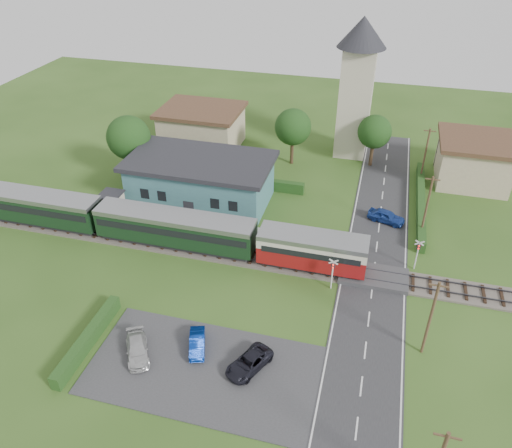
% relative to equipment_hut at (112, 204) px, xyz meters
% --- Properties ---
extents(ground, '(120.00, 120.00, 0.00)m').
position_rel_equipment_hut_xyz_m(ground, '(18.00, -5.20, -1.75)').
color(ground, '#2D4C19').
extents(railway_track, '(76.00, 3.20, 0.49)m').
position_rel_equipment_hut_xyz_m(railway_track, '(18.00, -3.20, -1.64)').
color(railway_track, '#4C443D').
rests_on(railway_track, ground).
extents(road, '(6.00, 70.00, 0.05)m').
position_rel_equipment_hut_xyz_m(road, '(28.00, -5.20, -1.72)').
color(road, '#28282B').
rests_on(road, ground).
extents(car_park, '(17.00, 9.00, 0.08)m').
position_rel_equipment_hut_xyz_m(car_park, '(16.50, -17.20, -1.71)').
color(car_park, '#333335').
rests_on(car_park, ground).
extents(crossing_deck, '(6.20, 3.40, 0.45)m').
position_rel_equipment_hut_xyz_m(crossing_deck, '(28.00, -3.20, -1.52)').
color(crossing_deck, '#333335').
rests_on(crossing_deck, ground).
extents(platform, '(30.00, 3.00, 0.45)m').
position_rel_equipment_hut_xyz_m(platform, '(8.00, 0.00, -1.52)').
color(platform, gray).
rests_on(platform, ground).
extents(equipment_hut, '(2.30, 2.30, 2.55)m').
position_rel_equipment_hut_xyz_m(equipment_hut, '(0.00, 0.00, 0.00)').
color(equipment_hut, beige).
rests_on(equipment_hut, platform).
extents(station_building, '(16.00, 9.00, 5.30)m').
position_rel_equipment_hut_xyz_m(station_building, '(8.00, 5.79, 0.95)').
color(station_building, '#3C6B75').
rests_on(station_building, ground).
extents(train, '(43.20, 2.90, 3.40)m').
position_rel_equipment_hut_xyz_m(train, '(5.42, -3.20, 0.43)').
color(train, '#232328').
rests_on(train, ground).
extents(church_tower, '(6.00, 6.00, 17.60)m').
position_rel_equipment_hut_xyz_m(church_tower, '(23.00, 22.80, 8.48)').
color(church_tower, beige).
rests_on(church_tower, ground).
extents(house_west, '(10.80, 8.80, 5.50)m').
position_rel_equipment_hut_xyz_m(house_west, '(3.00, 19.80, 1.04)').
color(house_west, tan).
rests_on(house_west, ground).
extents(house_east, '(8.80, 8.80, 5.50)m').
position_rel_equipment_hut_xyz_m(house_east, '(38.00, 18.80, 1.05)').
color(house_east, tan).
rests_on(house_east, ground).
extents(hedge_carpark, '(0.80, 9.00, 1.20)m').
position_rel_equipment_hut_xyz_m(hedge_carpark, '(7.00, -17.20, -1.15)').
color(hedge_carpark, '#193814').
rests_on(hedge_carpark, ground).
extents(hedge_roadside, '(0.80, 18.00, 1.20)m').
position_rel_equipment_hut_xyz_m(hedge_roadside, '(32.20, 10.80, -1.15)').
color(hedge_roadside, '#193814').
rests_on(hedge_roadside, ground).
extents(hedge_station, '(22.00, 0.80, 1.30)m').
position_rel_equipment_hut_xyz_m(hedge_station, '(8.00, 10.30, -1.10)').
color(hedge_station, '#193814').
rests_on(hedge_station, ground).
extents(tree_a, '(5.20, 5.20, 8.00)m').
position_rel_equipment_hut_xyz_m(tree_a, '(-2.00, 8.80, 3.63)').
color(tree_a, '#332316').
rests_on(tree_a, ground).
extents(tree_b, '(4.60, 4.60, 7.34)m').
position_rel_equipment_hut_xyz_m(tree_b, '(16.00, 17.80, 3.27)').
color(tree_b, '#332316').
rests_on(tree_b, ground).
extents(tree_c, '(4.20, 4.20, 6.78)m').
position_rel_equipment_hut_xyz_m(tree_c, '(26.00, 19.80, 2.91)').
color(tree_c, '#332316').
rests_on(tree_c, ground).
extents(utility_pole_b, '(1.40, 0.22, 7.00)m').
position_rel_equipment_hut_xyz_m(utility_pole_b, '(32.20, -11.20, 1.88)').
color(utility_pole_b, '#473321').
rests_on(utility_pole_b, ground).
extents(utility_pole_c, '(1.40, 0.22, 7.00)m').
position_rel_equipment_hut_xyz_m(utility_pole_c, '(32.20, 4.80, 1.88)').
color(utility_pole_c, '#473321').
rests_on(utility_pole_c, ground).
extents(utility_pole_d, '(1.40, 0.22, 7.00)m').
position_rel_equipment_hut_xyz_m(utility_pole_d, '(32.20, 16.80, 1.88)').
color(utility_pole_d, '#473321').
rests_on(utility_pole_d, ground).
extents(crossing_signal_near, '(0.84, 0.28, 3.28)m').
position_rel_equipment_hut_xyz_m(crossing_signal_near, '(24.40, -5.61, 0.39)').
color(crossing_signal_near, silver).
rests_on(crossing_signal_near, ground).
extents(crossing_signal_far, '(0.84, 0.28, 3.28)m').
position_rel_equipment_hut_xyz_m(crossing_signal_far, '(31.60, -0.81, 0.39)').
color(crossing_signal_far, silver).
rests_on(crossing_signal_far, ground).
extents(streetlamp_west, '(0.30, 0.30, 5.15)m').
position_rel_equipment_hut_xyz_m(streetlamp_west, '(-4.00, 14.80, 1.29)').
color(streetlamp_west, '#3F3F47').
rests_on(streetlamp_west, ground).
extents(streetlamp_east, '(0.30, 0.30, 5.15)m').
position_rel_equipment_hut_xyz_m(streetlamp_east, '(34.00, 21.80, 1.29)').
color(streetlamp_east, '#3F3F47').
rests_on(streetlamp_east, ground).
extents(car_on_road, '(4.21, 2.65, 1.34)m').
position_rel_equipment_hut_xyz_m(car_on_road, '(28.60, 6.70, -1.03)').
color(car_on_road, navy).
rests_on(car_on_road, road).
extents(car_park_blue, '(2.15, 3.48, 1.08)m').
position_rel_equipment_hut_xyz_m(car_park_blue, '(15.37, -15.37, -1.13)').
color(car_park_blue, navy).
rests_on(car_park_blue, car_park).
extents(car_park_silver, '(3.37, 4.18, 1.14)m').
position_rel_equipment_hut_xyz_m(car_park_silver, '(11.20, -17.16, -1.10)').
color(car_park_silver, '#B9B9B9').
rests_on(car_park_silver, car_park).
extents(car_park_dark, '(3.37, 4.40, 1.11)m').
position_rel_equipment_hut_xyz_m(car_park_dark, '(19.77, -16.20, -1.11)').
color(car_park_dark, black).
rests_on(car_park_dark, car_park).
extents(pedestrian_near, '(0.71, 0.50, 1.85)m').
position_rel_equipment_hut_xyz_m(pedestrian_near, '(14.43, 0.33, -0.37)').
color(pedestrian_near, gray).
rests_on(pedestrian_near, platform).
extents(pedestrian_far, '(0.96, 1.09, 1.87)m').
position_rel_equipment_hut_xyz_m(pedestrian_far, '(2.52, -0.29, -0.36)').
color(pedestrian_far, gray).
rests_on(pedestrian_far, platform).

